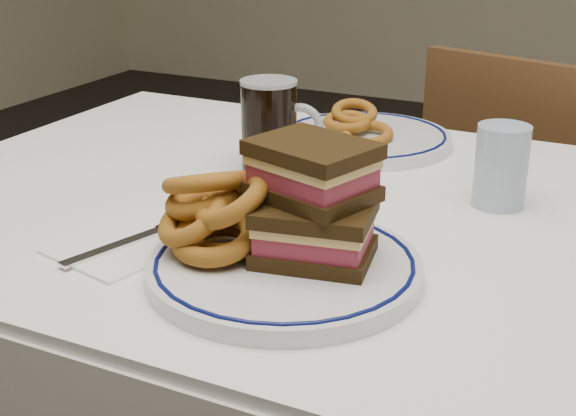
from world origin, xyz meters
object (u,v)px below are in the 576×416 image
at_px(chair_far, 523,228).
at_px(far_plate, 364,138).
at_px(main_plate, 284,267).
at_px(reuben_sandwich, 314,201).
at_px(beer_mug, 271,126).

distance_m(chair_far, far_plate, 0.59).
distance_m(chair_far, main_plate, 1.01).
bearing_deg(far_plate, main_plate, -78.74).
relative_size(main_plate, far_plate, 1.05).
bearing_deg(reuben_sandwich, far_plate, 104.42).
distance_m(chair_far, beer_mug, 0.80).
xyz_separation_m(chair_far, main_plate, (-0.10, -0.96, 0.30)).
relative_size(main_plate, beer_mug, 2.16).
xyz_separation_m(chair_far, reuben_sandwich, (-0.08, -0.94, 0.37)).
distance_m(reuben_sandwich, far_plate, 0.50).
relative_size(reuben_sandwich, beer_mug, 1.10).
bearing_deg(reuben_sandwich, beer_mug, 124.92).
xyz_separation_m(main_plate, far_plate, (-0.10, 0.50, -0.00)).
bearing_deg(beer_mug, chair_far, 66.87).
bearing_deg(chair_far, beer_mug, -113.13).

